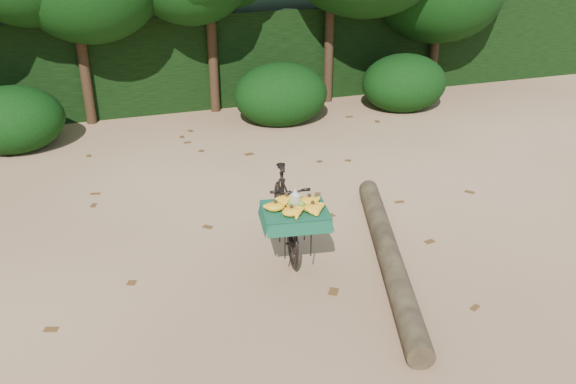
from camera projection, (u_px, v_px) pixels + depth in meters
name	position (u px, v px, depth m)	size (l,w,h in m)	color
ground	(273.00, 245.00, 7.08)	(80.00, 80.00, 0.00)	tan
vendor_bicycle	(286.00, 210.00, 6.85)	(0.79, 1.70, 0.93)	black
fallen_log	(389.00, 254.00, 6.66)	(0.25, 0.25, 3.43)	brown
hedge_backdrop	(178.00, 55.00, 12.11)	(26.00, 1.80, 1.80)	black
tree_row	(144.00, 5.00, 10.77)	(14.50, 2.00, 4.00)	black
bush_clumps	(227.00, 102.00, 10.73)	(8.80, 1.70, 0.90)	black
leaf_litter	(258.00, 220.00, 7.64)	(7.00, 7.30, 0.01)	#553316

